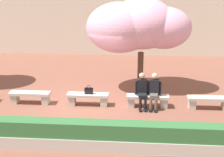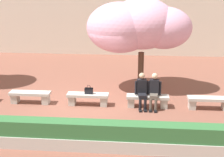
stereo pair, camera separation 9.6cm
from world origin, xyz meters
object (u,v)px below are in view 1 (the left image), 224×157
(stone_bench_east_end, at_px, (209,101))
(person_seated_right, at_px, (154,90))
(stone_bench_near_west, at_px, (30,96))
(stone_bench_center, at_px, (88,98))
(stone_bench_near_east, at_px, (148,99))
(cherry_tree_main, at_px, (138,26))
(handbag, at_px, (89,90))
(person_seated_left, at_px, (142,89))

(stone_bench_east_end, distance_m, person_seated_right, 2.02)
(stone_bench_near_west, distance_m, stone_bench_center, 2.20)
(stone_bench_near_east, relative_size, cherry_tree_main, 0.36)
(stone_bench_near_west, bearing_deg, handbag, 0.02)
(stone_bench_east_end, bearing_deg, handbag, 179.99)
(person_seated_left, height_order, person_seated_right, same)
(stone_bench_near_east, bearing_deg, person_seated_left, -166.22)
(handbag, xyz_separation_m, cherry_tree_main, (1.74, 1.96, 2.12))
(stone_bench_near_east, distance_m, cherry_tree_main, 3.13)
(person_seated_left, distance_m, handbag, 1.95)
(handbag, bearing_deg, person_seated_left, -1.58)
(stone_bench_near_west, height_order, stone_bench_center, same)
(stone_bench_near_east, xyz_separation_m, person_seated_right, (0.22, -0.05, 0.40))
(stone_bench_near_west, distance_m, person_seated_right, 4.64)
(stone_bench_near_east, xyz_separation_m, stone_bench_east_end, (2.20, 0.00, 0.00))
(person_seated_right, distance_m, handbag, 2.39)
(cherry_tree_main, bearing_deg, person_seated_right, -72.15)
(stone_bench_near_west, height_order, stone_bench_near_east, same)
(stone_bench_near_east, relative_size, person_seated_left, 1.19)
(stone_bench_near_east, relative_size, handbag, 4.53)
(stone_bench_near_west, height_order, stone_bench_east_end, same)
(stone_bench_center, bearing_deg, stone_bench_near_east, 0.00)
(stone_bench_east_end, height_order, handbag, handbag)
(stone_bench_center, relative_size, stone_bench_east_end, 1.00)
(stone_bench_near_west, relative_size, stone_bench_near_east, 1.00)
(stone_bench_center, height_order, handbag, handbag)
(person_seated_right, relative_size, cherry_tree_main, 0.31)
(person_seated_right, bearing_deg, stone_bench_near_east, 166.36)
(person_seated_left, height_order, cherry_tree_main, cherry_tree_main)
(stone_bench_east_end, bearing_deg, person_seated_right, -178.46)
(person_seated_left, xyz_separation_m, person_seated_right, (0.44, -0.00, 0.00))
(stone_bench_center, xyz_separation_m, stone_bench_near_east, (2.20, 0.00, 0.00))
(stone_bench_near_west, bearing_deg, stone_bench_near_east, 0.00)
(stone_bench_center, relative_size, handbag, 4.53)
(stone_bench_near_west, bearing_deg, stone_bench_center, 0.00)
(stone_bench_near_east, relative_size, person_seated_right, 1.19)
(handbag, relative_size, cherry_tree_main, 0.08)
(stone_bench_east_end, bearing_deg, stone_bench_near_west, 180.00)
(stone_bench_near_west, xyz_separation_m, cherry_tree_main, (3.98, 1.96, 2.41))
(stone_bench_near_west, bearing_deg, cherry_tree_main, 26.21)
(stone_bench_near_west, relative_size, cherry_tree_main, 0.36)
(stone_bench_east_end, bearing_deg, stone_bench_center, 180.00)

